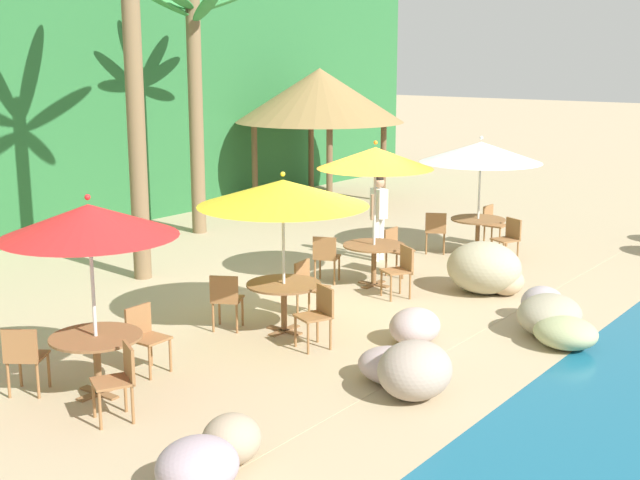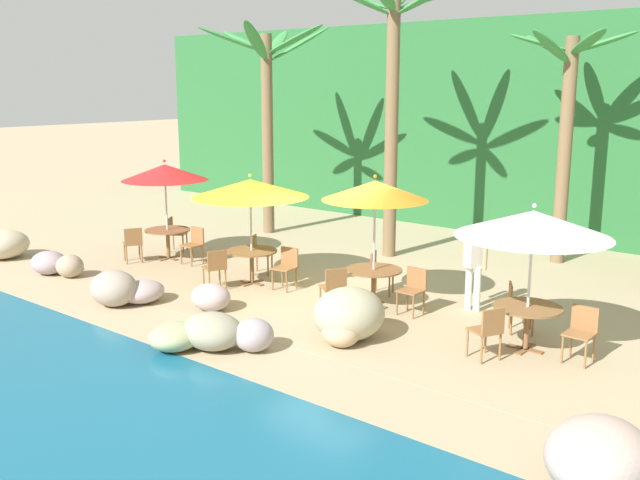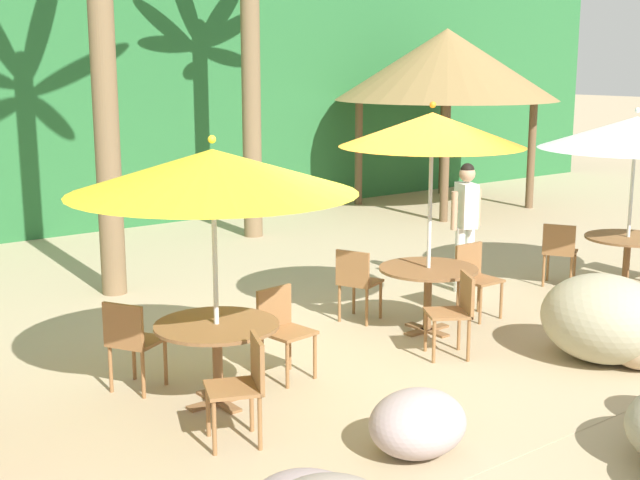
# 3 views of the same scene
# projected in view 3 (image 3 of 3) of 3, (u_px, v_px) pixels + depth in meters

# --- Properties ---
(ground_plane) EXTENTS (120.00, 120.00, 0.00)m
(ground_plane) POSITION_uv_depth(u_px,v_px,m) (370.00, 350.00, 9.08)
(ground_plane) COLOR tan
(terrace_deck) EXTENTS (18.00, 5.20, 0.01)m
(terrace_deck) POSITION_uv_depth(u_px,v_px,m) (370.00, 349.00, 9.08)
(terrace_deck) COLOR tan
(terrace_deck) RESTS_ON ground
(foliage_backdrop) EXTENTS (28.00, 2.40, 6.00)m
(foliage_backdrop) POSITION_uv_depth(u_px,v_px,m) (45.00, 60.00, 15.44)
(foliage_backdrop) COLOR #286633
(foliage_backdrop) RESTS_ON ground
(rock_seawall) EXTENTS (17.11, 3.33, 0.89)m
(rock_seawall) POSITION_uv_depth(u_px,v_px,m) (591.00, 402.00, 6.81)
(rock_seawall) COLOR #A5AD7A
(rock_seawall) RESTS_ON ground
(umbrella_yellow) EXTENTS (2.48, 2.48, 2.39)m
(umbrella_yellow) POSITION_uv_depth(u_px,v_px,m) (213.00, 171.00, 7.24)
(umbrella_yellow) COLOR silver
(umbrella_yellow) RESTS_ON ground
(dining_table_yellow) EXTENTS (1.10, 1.10, 0.74)m
(dining_table_yellow) POSITION_uv_depth(u_px,v_px,m) (217.00, 337.00, 7.54)
(dining_table_yellow) COLOR brown
(dining_table_yellow) RESTS_ON ground
(chair_yellow_seaward) EXTENTS (0.47, 0.48, 0.87)m
(chair_yellow_seaward) POSITION_uv_depth(u_px,v_px,m) (282.00, 326.00, 8.21)
(chair_yellow_seaward) COLOR olive
(chair_yellow_seaward) RESTS_ON ground
(chair_yellow_inland) EXTENTS (0.58, 0.57, 0.87)m
(chair_yellow_inland) POSITION_uv_depth(u_px,v_px,m) (131.00, 339.00, 7.81)
(chair_yellow_inland) COLOR olive
(chair_yellow_inland) RESTS_ON ground
(chair_yellow_left) EXTENTS (0.56, 0.55, 0.87)m
(chair_yellow_left) POSITION_uv_depth(u_px,v_px,m) (244.00, 382.00, 6.78)
(chair_yellow_left) COLOR olive
(chair_yellow_left) RESTS_ON ground
(umbrella_orange) EXTENTS (2.02, 2.02, 2.57)m
(umbrella_orange) POSITION_uv_depth(u_px,v_px,m) (432.00, 130.00, 9.23)
(umbrella_orange) COLOR silver
(umbrella_orange) RESTS_ON ground
(dining_table_orange) EXTENTS (1.10, 1.10, 0.74)m
(dining_table_orange) POSITION_uv_depth(u_px,v_px,m) (428.00, 279.00, 9.57)
(dining_table_orange) COLOR brown
(dining_table_orange) RESTS_ON ground
(chair_orange_seaward) EXTENTS (0.43, 0.43, 0.87)m
(chair_orange_seaward) POSITION_uv_depth(u_px,v_px,m) (475.00, 275.00, 10.16)
(chair_orange_seaward) COLOR olive
(chair_orange_seaward) RESTS_ON ground
(chair_orange_inland) EXTENTS (0.56, 0.55, 0.87)m
(chair_orange_inland) POSITION_uv_depth(u_px,v_px,m) (357.00, 280.00, 9.93)
(chair_orange_inland) COLOR olive
(chair_orange_inland) RESTS_ON ground
(chair_orange_left) EXTENTS (0.58, 0.58, 0.87)m
(chair_orange_left) POSITION_uv_depth(u_px,v_px,m) (456.00, 308.00, 8.77)
(chair_orange_left) COLOR olive
(chair_orange_left) RESTS_ON ground
(umbrella_white) EXTENTS (2.45, 2.45, 2.41)m
(umbrella_white) POSITION_uv_depth(u_px,v_px,m) (636.00, 133.00, 10.93)
(umbrella_white) COLOR silver
(umbrella_white) RESTS_ON ground
(dining_table_white) EXTENTS (1.10, 1.10, 0.74)m
(dining_table_white) POSITION_uv_depth(u_px,v_px,m) (627.00, 246.00, 11.23)
(dining_table_white) COLOR brown
(dining_table_white) RESTS_ON ground
(chair_white_inland) EXTENTS (0.58, 0.58, 0.87)m
(chair_white_inland) POSITION_uv_depth(u_px,v_px,m) (559.00, 250.00, 11.50)
(chair_white_inland) COLOR olive
(chair_white_inland) RESTS_ON ground
(palm_tree_third) EXTENTS (2.78, 2.72, 5.42)m
(palm_tree_third) POSITION_uv_depth(u_px,v_px,m) (250.00, 15.00, 14.20)
(palm_tree_third) COLOR brown
(palm_tree_third) RESTS_ON ground
(palapa_hut) EXTENTS (4.56, 4.56, 3.63)m
(palapa_hut) POSITION_uv_depth(u_px,v_px,m) (447.00, 65.00, 17.43)
(palapa_hut) COLOR brown
(palapa_hut) RESTS_ON ground
(waiter_in_white) EXTENTS (0.52, 0.39, 1.70)m
(waiter_in_white) POSITION_uv_depth(u_px,v_px,m) (466.00, 218.00, 11.20)
(waiter_in_white) COLOR white
(waiter_in_white) RESTS_ON ground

